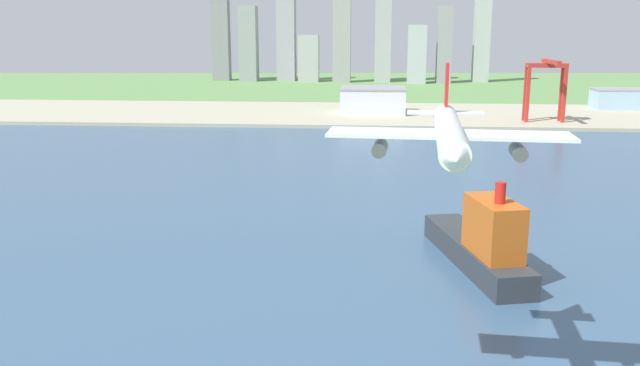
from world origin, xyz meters
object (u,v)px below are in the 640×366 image
(port_crane_red, at_px, (547,77))
(warehouse_annex, at_px, (621,99))
(airplane_landing, at_px, (449,133))
(container_barge, at_px, (482,243))
(warehouse_main, at_px, (373,100))

(port_crane_red, height_order, warehouse_annex, port_crane_red)
(airplane_landing, distance_m, port_crane_red, 374.23)
(container_barge, xyz_separation_m, warehouse_annex, (162.34, 370.55, 2.77))
(airplane_landing, distance_m, warehouse_annex, 479.93)
(warehouse_main, relative_size, warehouse_annex, 1.12)
(airplane_landing, xyz_separation_m, warehouse_annex, (180.14, 443.27, -37.38))
(container_barge, distance_m, port_crane_red, 300.14)
(container_barge, distance_m, warehouse_annex, 404.57)
(container_barge, xyz_separation_m, port_crane_red, (83.87, 287.11, 24.82))
(airplane_landing, bearing_deg, container_barge, 76.25)
(airplane_landing, relative_size, warehouse_main, 0.91)
(port_crane_red, xyz_separation_m, warehouse_main, (-114.68, 40.93, -20.49))
(container_barge, relative_size, warehouse_main, 1.18)
(container_barge, height_order, warehouse_main, container_barge)
(container_barge, xyz_separation_m, warehouse_main, (-30.81, 328.04, 4.33))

